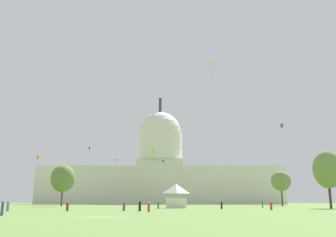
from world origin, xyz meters
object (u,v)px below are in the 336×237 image
(kite_cyan_low, at_px, (224,171))
(kite_gold_low, at_px, (153,153))
(person_denim_lawn_far_left, at_px, (2,208))
(kite_gold_mid, at_px, (213,65))
(tree_west_near, at_px, (63,179))
(person_black_lawn_far_right, at_px, (140,206))
(person_red_mid_right, at_px, (149,207))
(person_maroon_edge_east, at_px, (67,207))
(person_denim_aisle_center, at_px, (158,205))
(kite_red_mid, at_px, (212,111))
(person_red_front_left, at_px, (271,206))
(tree_east_far, at_px, (281,181))
(person_black_near_tree_east, at_px, (222,205))
(kite_black_mid, at_px, (89,149))
(person_purple_front_center, at_px, (124,207))
(kite_orange_low, at_px, (38,157))
(kite_green_mid, at_px, (182,147))
(kite_lime_mid, at_px, (251,137))
(kite_blue_mid, at_px, (164,161))
(person_olive_back_left, at_px, (263,205))
(person_orange_mid_center, at_px, (149,205))
(tree_east_mid, at_px, (328,170))
(kite_magenta_high, at_px, (130,103))
(person_grey_edge_west, at_px, (8,206))
(capitol_building, at_px, (160,171))
(event_tent, at_px, (176,196))
(kite_violet_mid, at_px, (282,126))
(kite_yellow_mid, at_px, (166,162))
(kite_turquoise_mid, at_px, (115,160))
(kite_white_low, at_px, (200,189))

(kite_cyan_low, xyz_separation_m, kite_gold_low, (-31.41, -78.26, -0.88))
(person_denim_lawn_far_left, relative_size, kite_gold_mid, 0.39)
(tree_west_near, bearing_deg, person_black_lawn_far_right, -62.47)
(person_red_mid_right, bearing_deg, person_maroon_edge_east, -25.54)
(person_denim_aisle_center, bearing_deg, kite_red_mid, 87.40)
(kite_gold_low, bearing_deg, person_red_front_left, -27.55)
(tree_east_far, relative_size, person_black_lawn_far_right, 7.28)
(person_denim_aisle_center, distance_m, kite_gold_low, 28.94)
(person_black_near_tree_east, xyz_separation_m, kite_black_mid, (-53.77, 103.24, 27.01))
(person_denim_aisle_center, xyz_separation_m, person_purple_front_center, (-4.92, -19.53, -0.11))
(person_denim_lawn_far_left, height_order, kite_orange_low, kite_orange_low)
(kite_gold_mid, height_order, kite_red_mid, kite_gold_mid)
(tree_east_far, height_order, kite_black_mid, kite_black_mid)
(kite_green_mid, bearing_deg, person_red_mid_right, -100.51)
(tree_west_near, bearing_deg, person_red_front_left, -42.66)
(person_black_lawn_far_right, xyz_separation_m, kite_orange_low, (-38.97, 56.57, 14.91))
(kite_lime_mid, bearing_deg, kite_orange_low, 10.55)
(person_red_front_left, xyz_separation_m, kite_blue_mid, (-23.22, 89.64, 18.35))
(person_olive_back_left, relative_size, kite_black_mid, 0.44)
(person_black_near_tree_east, relative_size, person_denim_aisle_center, 1.00)
(person_orange_mid_center, distance_m, kite_green_mid, 120.00)
(person_denim_aisle_center, relative_size, kite_black_mid, 0.42)
(person_red_front_left, relative_size, kite_orange_low, 1.29)
(tree_east_mid, distance_m, kite_gold_low, 47.65)
(person_black_lawn_far_right, bearing_deg, kite_magenta_high, -43.06)
(person_red_mid_right, relative_size, kite_red_mid, 0.44)
(person_denim_aisle_center, bearing_deg, kite_blue_mid, 116.37)
(person_black_near_tree_east, xyz_separation_m, kite_green_mid, (-5.83, 119.96, 30.19))
(person_denim_lawn_far_left, xyz_separation_m, person_grey_edge_west, (-8.30, 19.68, 0.00))
(capitol_building, xyz_separation_m, kite_magenta_high, (-13.68, -46.08, 31.18))
(person_orange_mid_center, distance_m, person_grey_edge_west, 32.31)
(event_tent, distance_m, kite_green_mid, 113.19)
(kite_black_mid, relative_size, kite_gold_mid, 0.93)
(person_black_near_tree_east, bearing_deg, person_olive_back_left, -14.96)
(kite_magenta_high, height_order, kite_blue_mid, kite_magenta_high)
(person_orange_mid_center, relative_size, kite_violet_mid, 0.55)
(person_grey_edge_west, bearing_deg, person_red_front_left, 179.93)
(kite_blue_mid, bearing_deg, kite_red_mid, 128.30)
(person_black_near_tree_east, relative_size, kite_blue_mid, 0.47)
(person_grey_edge_west, height_order, kite_yellow_mid, kite_yellow_mid)
(kite_magenta_high, relative_size, kite_red_mid, 0.83)
(kite_turquoise_mid, xyz_separation_m, kite_yellow_mid, (27.42, -9.96, -2.32))
(person_orange_mid_center, relative_size, person_olive_back_left, 0.94)
(tree_east_mid, bearing_deg, kite_gold_mid, -155.06)
(kite_blue_mid, bearing_deg, kite_orange_low, 65.93)
(person_red_front_left, bearing_deg, kite_black_mid, -119.67)
(kite_violet_mid, bearing_deg, person_red_front_left, 132.63)
(kite_black_mid, bearing_deg, kite_white_low, 179.07)
(kite_gold_mid, distance_m, kite_blue_mid, 89.12)
(kite_green_mid, xyz_separation_m, kite_blue_mid, (-9.23, -39.91, -11.88))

